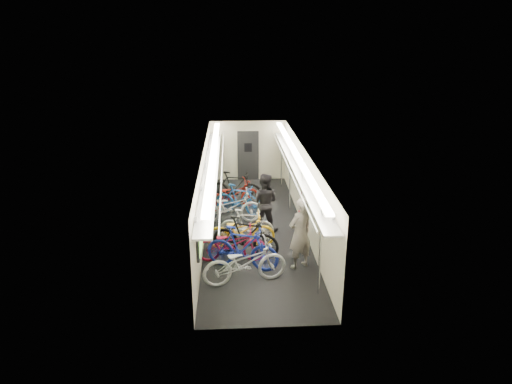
{
  "coord_description": "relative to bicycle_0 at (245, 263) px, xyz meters",
  "views": [
    {
      "loc": [
        -0.7,
        -12.83,
        5.67
      ],
      "look_at": [
        0.04,
        0.08,
        1.15
      ],
      "focal_mm": 32.0,
      "sensor_mm": 36.0,
      "label": 1
    }
  ],
  "objects": [
    {
      "name": "bicycle_8",
      "position": [
        -0.26,
        4.89,
        -0.03
      ],
      "size": [
        2.02,
        1.28,
        1.0
      ],
      "primitive_type": "imported",
      "rotation": [
        0.0,
        0.0,
        1.92
      ],
      "color": "maroon",
      "rests_on": "ground"
    },
    {
      "name": "bicycle_5",
      "position": [
        0.13,
        2.39,
        -0.06
      ],
      "size": [
        1.61,
        0.62,
        0.94
      ],
      "primitive_type": "imported",
      "rotation": [
        0.0,
        0.0,
        1.46
      ],
      "color": "silver",
      "rests_on": "ground"
    },
    {
      "name": "passenger_near",
      "position": [
        1.41,
        0.69,
        0.41
      ],
      "size": [
        0.82,
        0.74,
        1.88
      ],
      "primitive_type": "imported",
      "rotation": [
        0.0,
        0.0,
        3.68
      ],
      "color": "gray",
      "rests_on": "ground"
    },
    {
      "name": "bicycle_4",
      "position": [
        -0.05,
        1.93,
        -0.04
      ],
      "size": [
        1.9,
        0.7,
        0.99
      ],
      "primitive_type": "imported",
      "rotation": [
        0.0,
        0.0,
        1.6
      ],
      "color": "yellow",
      "rests_on": "ground"
    },
    {
      "name": "bicycle_9",
      "position": [
        -0.16,
        5.49,
        0.03
      ],
      "size": [
        1.95,
        0.87,
        1.13
      ],
      "primitive_type": "imported",
      "rotation": [
        0.0,
        0.0,
        1.39
      ],
      "color": "black",
      "rests_on": "ground"
    },
    {
      "name": "bicycle_3",
      "position": [
        0.06,
        1.39,
        0.03
      ],
      "size": [
        1.92,
        1.16,
        1.12
      ],
      "primitive_type": "imported",
      "rotation": [
        0.0,
        0.0,
        1.2
      ],
      "color": "black",
      "rests_on": "ground"
    },
    {
      "name": "bicycle_7",
      "position": [
        -0.03,
        4.35,
        -0.02
      ],
      "size": [
        1.76,
        1.15,
        1.03
      ],
      "primitive_type": "imported",
      "rotation": [
        0.0,
        0.0,
        1.14
      ],
      "color": "#194F98",
      "rests_on": "ground"
    },
    {
      "name": "bicycle_0",
      "position": [
        0.0,
        0.0,
        0.0
      ],
      "size": [
        2.13,
        1.12,
        1.07
      ],
      "primitive_type": "imported",
      "rotation": [
        0.0,
        0.0,
        1.78
      ],
      "color": "#AEAFB3",
      "rests_on": "ground"
    },
    {
      "name": "bicycle_6",
      "position": [
        -0.34,
        3.68,
        -0.0
      ],
      "size": [
        2.06,
        0.82,
        1.06
      ],
      "primitive_type": "imported",
      "rotation": [
        0.0,
        0.0,
        1.63
      ],
      "color": "#A6A5AA",
      "rests_on": "ground"
    },
    {
      "name": "bicycle_1",
      "position": [
        -0.04,
        0.7,
        0.04
      ],
      "size": [
        1.97,
        1.14,
        1.14
      ],
      "primitive_type": "imported",
      "rotation": [
        0.0,
        0.0,
        1.23
      ],
      "color": "navy",
      "rests_on": "ground"
    },
    {
      "name": "train_car_shell",
      "position": [
        0.05,
        3.91,
        1.12
      ],
      "size": [
        10.0,
        10.0,
        10.0
      ],
      "color": "black",
      "rests_on": "ground"
    },
    {
      "name": "bicycle_2",
      "position": [
        -0.31,
        1.12,
        -0.05
      ],
      "size": [
        1.86,
        0.68,
        0.97
      ],
      "primitive_type": "imported",
      "rotation": [
        0.0,
        0.0,
        1.55
      ],
      "color": "maroon",
      "rests_on": "ground"
    },
    {
      "name": "passenger_mid",
      "position": [
        0.69,
        3.06,
        0.36
      ],
      "size": [
        1.04,
        0.91,
        1.79
      ],
      "primitive_type": "imported",
      "rotation": [
        0.0,
        0.0,
        2.83
      ],
      "color": "black",
      "rests_on": "ground"
    },
    {
      "name": "backpack",
      "position": [
        1.61,
        1.54,
        0.75
      ],
      "size": [
        0.28,
        0.18,
        0.38
      ],
      "primitive_type": "cube",
      "rotation": [
        0.0,
        0.0,
        -0.16
      ],
      "color": "red",
      "rests_on": "passenger_near"
    }
  ]
}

